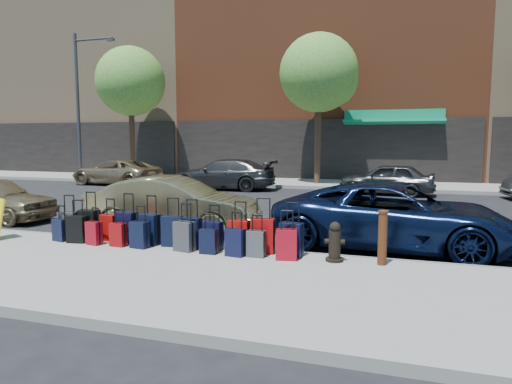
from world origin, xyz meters
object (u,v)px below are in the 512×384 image
(fire_hydrant, at_px, (335,243))
(car_near_1, at_px, (174,205))
(tree_left, at_px, (133,83))
(car_far_1, at_px, (223,174))
(tree_center, at_px, (322,75))
(car_far_0, at_px, (116,172))
(bollard, at_px, (383,237))
(car_near_2, at_px, (395,216))
(suitcase_front_5, at_px, (172,231))
(car_far_2, at_px, (387,179))
(streetlight, at_px, (81,97))

(fire_hydrant, distance_m, car_near_1, 4.75)
(tree_left, height_order, car_far_1, tree_left)
(tree_center, distance_m, car_far_0, 11.44)
(tree_left, relative_size, car_far_0, 1.57)
(tree_left, bearing_deg, car_near_1, -54.13)
(bollard, distance_m, car_near_2, 1.96)
(tree_left, height_order, suitcase_front_5, tree_left)
(suitcase_front_5, distance_m, car_far_2, 12.26)
(car_near_1, relative_size, car_far_0, 0.91)
(tree_left, distance_m, streetlight, 3.11)
(fire_hydrant, xyz_separation_m, car_near_2, (0.99, 1.96, 0.22))
(tree_left, relative_size, car_far_1, 1.50)
(car_near_1, bearing_deg, fire_hydrant, -120.88)
(tree_left, relative_size, suitcase_front_5, 7.28)
(fire_hydrant, xyz_separation_m, car_far_2, (0.53, 11.79, 0.19))
(tree_center, relative_size, car_far_2, 1.87)
(streetlight, distance_m, bollard, 22.22)
(car_far_0, bearing_deg, tree_left, -165.84)
(suitcase_front_5, distance_m, fire_hydrant, 3.31)
(streetlight, relative_size, car_near_2, 1.59)
(streetlight, distance_m, car_far_0, 5.48)
(tree_center, height_order, car_far_1, tree_center)
(bollard, bearing_deg, car_near_2, 85.06)
(car_near_1, relative_size, car_far_1, 0.87)
(tree_center, height_order, suitcase_front_5, tree_center)
(tree_center, bearing_deg, car_near_1, -97.10)
(tree_left, height_order, car_far_2, tree_left)
(car_far_0, bearing_deg, car_far_2, 94.09)
(tree_center, xyz_separation_m, car_near_2, (3.73, -12.48, -4.71))
(streetlight, relative_size, car_near_1, 1.89)
(car_far_0, relative_size, car_far_2, 1.19)
(suitcase_front_5, relative_size, car_near_1, 0.24)
(car_far_1, bearing_deg, car_near_1, 11.75)
(car_near_2, bearing_deg, streetlight, 60.85)
(car_near_2, height_order, car_far_0, car_near_2)
(car_far_0, relative_size, car_far_1, 0.96)
(tree_left, relative_size, car_near_2, 1.44)
(streetlight, xyz_separation_m, car_near_2, (17.17, -11.78, -3.96))
(tree_left, bearing_deg, car_far_2, -10.89)
(bollard, distance_m, car_far_0, 18.21)
(car_far_0, height_order, car_far_1, car_far_1)
(car_near_2, height_order, car_far_2, car_near_2)
(fire_hydrant, distance_m, car_far_0, 17.61)
(tree_left, xyz_separation_m, car_far_2, (13.76, -2.65, -4.75))
(suitcase_front_5, relative_size, car_far_0, 0.22)
(tree_left, xyz_separation_m, streetlight, (-2.94, -0.70, -0.75))
(car_near_1, xyz_separation_m, car_far_1, (-2.50, 9.56, 0.01))
(fire_hydrant, relative_size, car_near_2, 0.14)
(suitcase_front_5, distance_m, car_near_2, 4.67)
(car_near_1, bearing_deg, tree_center, -12.35)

